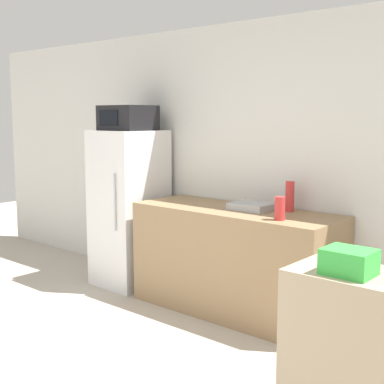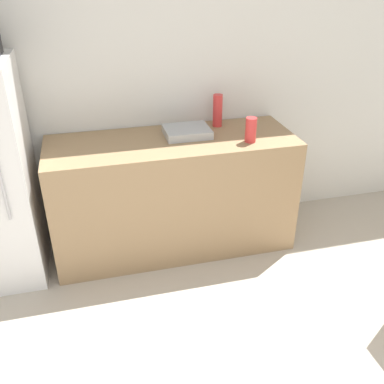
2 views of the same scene
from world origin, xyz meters
name	(u,v)px [view 2 (image 2 of 2)]	position (x,y,z in m)	size (l,w,h in m)	color
wall_back	(143,80)	(0.00, 2.93, 1.30)	(8.00, 0.06, 2.60)	silver
counter	(173,194)	(0.15, 2.55, 0.47)	(1.89, 0.68, 0.94)	#937551
sink_basin	(187,132)	(0.28, 2.62, 0.97)	(0.35, 0.29, 0.06)	#9EA3A8
bottle_tall	(218,111)	(0.57, 2.76, 1.07)	(0.08, 0.08, 0.26)	red
bottle_short	(251,130)	(0.70, 2.37, 1.03)	(0.08, 0.08, 0.18)	red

